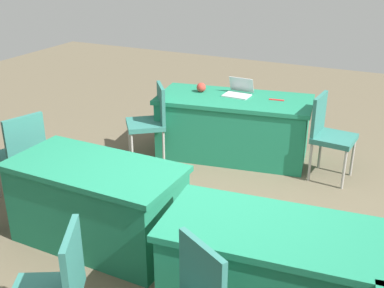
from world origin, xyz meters
The scene contains 10 objects.
ground_plane centered at (0.00, 0.00, 0.00)m, with size 14.40×14.40×0.00m, color brown.
table_foreground centered at (0.50, -2.03, 0.39)m, with size 1.99×1.15×0.77m.
table_mid_left centered at (-0.92, 0.54, 0.39)m, with size 1.87×0.94×0.77m.
table_mid_right centered at (0.89, 0.29, 0.39)m, with size 1.54×0.79×0.77m.
chair_near_front centered at (1.34, -1.44, 0.55)m, with size 0.62×0.62×0.96m.
chair_tucked_left centered at (-0.69, -1.91, 0.56)m, with size 0.48×0.48×0.97m.
chair_by_pillar centered at (2.05, -0.03, 0.55)m, with size 0.56×0.56×0.96m.
laptop_silver centered at (0.49, -2.14, 0.81)m, with size 0.33×0.30×0.21m.
yarn_ball centered at (0.96, -2.07, 0.83)m, with size 0.12×0.12×0.12m, color #B2382D.
scissors_red centered at (0.00, -2.15, 0.77)m, with size 0.18×0.04×0.01m, color red.
Camera 1 is at (-1.46, 3.24, 2.53)m, focal length 44.62 mm.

